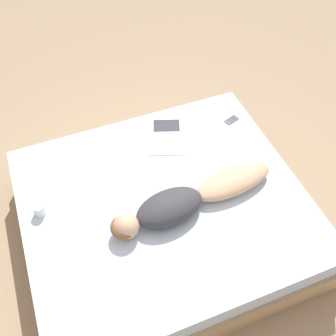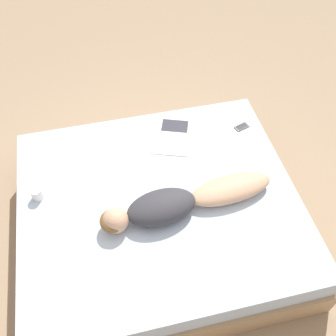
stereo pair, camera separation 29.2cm
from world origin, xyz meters
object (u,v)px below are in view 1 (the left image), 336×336
object	(u,v)px
open_magazine	(167,135)
coffee_mug	(39,209)
cell_phone	(232,120)
person	(187,200)

from	to	relation	value
open_magazine	coffee_mug	xyz separation A→B (m)	(-0.41, 1.20, 0.05)
open_magazine	cell_phone	world-z (taller)	same
person	cell_phone	bearing A→B (deg)	-52.53
cell_phone	open_magazine	bearing A→B (deg)	67.89
person	coffee_mug	xyz separation A→B (m)	(0.36, 1.06, -0.04)
person	cell_phone	size ratio (longest dim) A/B	9.52
open_magazine	cell_phone	xyz separation A→B (m)	(-0.04, -0.63, 0.00)
coffee_mug	person	bearing A→B (deg)	-108.66
open_magazine	coffee_mug	size ratio (longest dim) A/B	4.42
coffee_mug	cell_phone	world-z (taller)	coffee_mug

